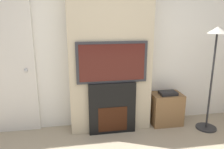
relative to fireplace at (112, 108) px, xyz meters
The scene contains 7 objects.
wall_back 1.01m from the fireplace, 90.00° to the left, with size 6.00×0.06×2.70m.
chimney_breast 0.96m from the fireplace, 90.00° to the left, with size 1.27×0.33×2.70m.
fireplace is the anchor object (origin of this frame).
television 0.72m from the fireplace, 90.00° to the right, with size 1.06×0.07×0.62m.
floor_lamp 1.73m from the fireplace, ahead, with size 0.32×0.32×1.64m.
media_stand 0.97m from the fireplace, ahead, with size 0.51×0.36×0.59m.
entry_door 1.74m from the fireplace, 169.16° to the left, with size 0.91×0.09×2.08m.
Camera 1 is at (-0.55, -1.44, 1.77)m, focal length 35.00 mm.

